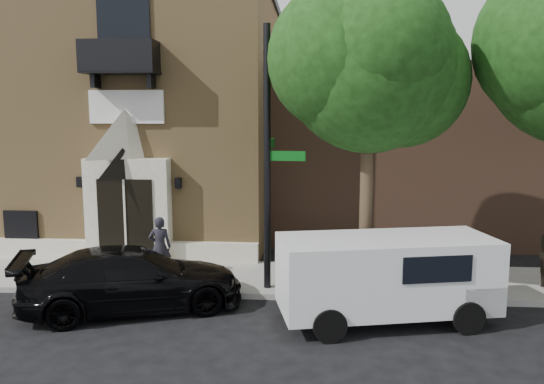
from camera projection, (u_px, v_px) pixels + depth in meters
The scene contains 12 objects.
ground at pixel (132, 296), 13.76m from camera, with size 120.00×120.00×0.00m, color black.
sidewalk at pixel (184, 277), 15.15m from camera, with size 42.00×3.00×0.15m, color gray.
church at pixel (122, 115), 21.15m from camera, with size 12.20×11.01×9.30m.
neighbour_building at pixel (497, 151), 21.22m from camera, with size 18.00×8.00×6.40m, color brown.
street_tree_left at pixel (371, 65), 12.77m from camera, with size 4.97×4.38×7.77m.
black_sedan at pixel (133, 279), 12.72m from camera, with size 2.12×5.22×1.52m, color black.
cargo_van at pixel (393, 275), 11.97m from camera, with size 5.09×2.91×1.96m.
street_sign at pixel (268, 159), 13.52m from camera, with size 1.07×1.10×6.75m.
fire_hydrant at pixel (415, 279), 13.30m from camera, with size 0.50×0.40×0.88m.
dumpster at pixel (361, 268), 13.62m from camera, with size 2.13×1.63×1.23m.
planter at pixel (133, 251), 16.40m from camera, with size 0.58×0.51×0.65m, color #455F2B.
pedestrian_near at pixel (160, 247), 14.87m from camera, with size 0.62×0.41×1.70m, color black.
Camera 1 is at (4.68, -12.88, 4.70)m, focal length 35.00 mm.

